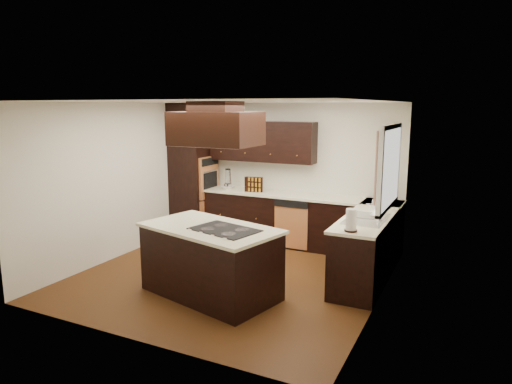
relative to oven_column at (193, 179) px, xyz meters
The scene contains 30 objects.
floor 2.68m from the oven_column, 43.85° to the right, with size 4.20×4.20×0.02m, color #5D3415.
ceiling 2.86m from the oven_column, 43.85° to the right, with size 4.20×4.20×0.02m, color white.
wall_back 1.83m from the oven_column, 12.85° to the left, with size 4.20×0.02×2.50m, color beige.
wall_front 4.21m from the oven_column, 65.05° to the right, with size 4.20×0.02×2.50m, color beige.
wall_left 1.75m from the oven_column, 101.12° to the right, with size 0.02×4.20×2.50m, color beige.
wall_right 4.25m from the oven_column, 23.70° to the right, with size 0.02×4.20×2.50m, color beige.
oven_column is the anchor object (origin of this frame).
wall_oven_face 0.36m from the oven_column, ahead, with size 0.05×0.62×0.78m, color #C3743F.
base_cabinets_back 1.92m from the oven_column, ahead, with size 2.93×0.60×0.88m, color black.
base_cabinets_right 3.72m from the oven_column, 12.69° to the right, with size 0.60×2.40×0.88m, color black.
countertop_back 1.82m from the oven_column, ahead, with size 2.93×0.63×0.04m, color #ECE6C0.
countertop_right 3.65m from the oven_column, 12.74° to the right, with size 0.63×2.40×0.04m, color #ECE6C0.
upper_cabinets 1.56m from the oven_column, ahead, with size 2.00×0.34×0.72m, color black.
dishwasher_front 2.21m from the oven_column, ahead, with size 0.60×0.05×0.72m, color #C3743F.
window_frame 4.06m from the oven_column, 16.72° to the right, with size 0.06×1.32×1.12m, color silver.
window_pane 4.08m from the oven_column, 16.61° to the right, with size 0.00×1.20×1.00m, color white.
curtain_left 4.15m from the oven_column, 22.59° to the right, with size 0.02×0.34×0.90m, color beige.
curtain_right 3.91m from the oven_column, 10.99° to the right, with size 0.02×0.34×0.90m, color beige.
sink_rim 3.76m from the oven_column, 17.90° to the right, with size 0.52×0.84×0.01m, color silver.
island 3.11m from the oven_column, 52.50° to the right, with size 1.72×0.94×0.88m, color black.
island_top 3.06m from the oven_column, 52.50° to the right, with size 1.78×1.00×0.04m, color #ECE6C0.
cooktop 3.26m from the oven_column, 49.64° to the right, with size 0.81×0.54×0.01m, color black.
range_hood 3.13m from the oven_column, 50.26° to the right, with size 1.05×0.72×0.42m, color black.
hood_duct 3.24m from the oven_column, 50.26° to the right, with size 0.55×0.50×0.13m, color black.
blender_base 0.75m from the oven_column, ahead, with size 0.15×0.15×0.10m, color silver.
blender_pitcher 0.75m from the oven_column, ahead, with size 0.13×0.13×0.26m, color silver.
spice_rack 1.29m from the oven_column, ahead, with size 0.32×0.08×0.27m, color black.
mixing_bowl 0.74m from the oven_column, ahead, with size 0.22×0.22×0.05m, color silver.
soap_bottle 3.60m from the oven_column, ahead, with size 0.10×0.10×0.21m, color silver.
paper_towel 4.00m from the oven_column, 27.75° to the right, with size 0.13×0.13×0.28m, color silver.
Camera 1 is at (3.09, -5.54, 2.44)m, focal length 32.00 mm.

